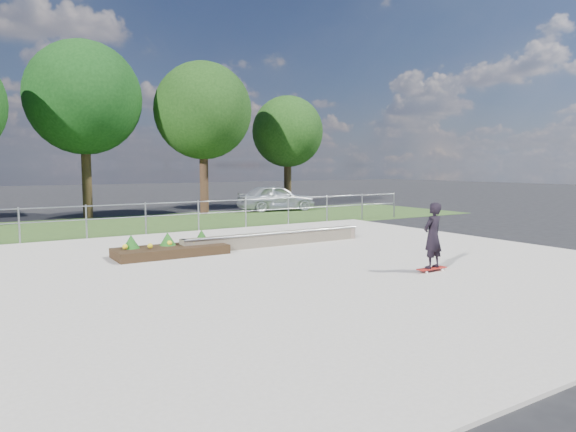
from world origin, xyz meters
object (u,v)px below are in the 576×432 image
object	(u,v)px
skateboarder	(433,236)
parked_car	(276,198)
planter_bed	(170,249)
grind_ledge	(275,239)

from	to	relation	value
skateboarder	parked_car	bearing A→B (deg)	71.33
planter_bed	parked_car	world-z (taller)	parked_car
skateboarder	parked_car	distance (m)	16.99
planter_bed	parked_car	bearing A→B (deg)	47.68
planter_bed	skateboarder	bearing A→B (deg)	-50.42
skateboarder	parked_car	world-z (taller)	skateboarder
grind_ledge	parked_car	size ratio (longest dim) A/B	1.41
grind_ledge	skateboarder	bearing A→B (deg)	-78.59
grind_ledge	skateboarder	size ratio (longest dim) A/B	3.75
planter_bed	skateboarder	size ratio (longest dim) A/B	1.87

